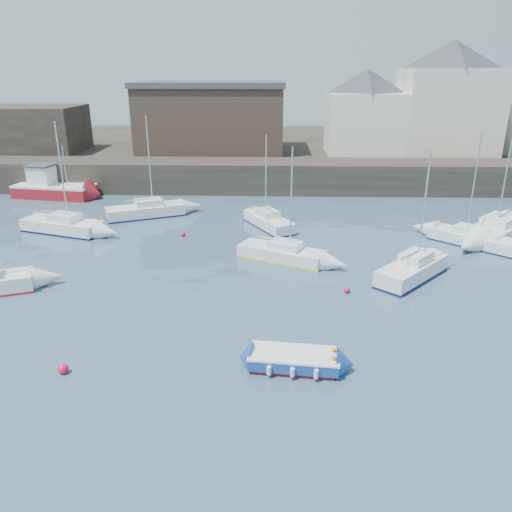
{
  "coord_description": "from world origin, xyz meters",
  "views": [
    {
      "loc": [
        0.86,
        -15.37,
        11.9
      ],
      "look_at": [
        0.0,
        12.0,
        1.5
      ],
      "focal_mm": 35.0,
      "sensor_mm": 36.0,
      "label": 1
    }
  ],
  "objects_px": {
    "sailboat_b": "(282,253)",
    "blue_dinghy": "(294,360)",
    "sailboat_e": "(63,225)",
    "sailboat_c": "(412,270)",
    "buoy_near": "(64,373)",
    "buoy_mid": "(347,293)",
    "buoy_far": "(183,236)",
    "sailboat_h": "(146,211)",
    "sailboat_d": "(473,239)",
    "sailboat_g": "(500,229)",
    "fishing_boat": "(52,187)",
    "sailboat_f": "(269,221)"
  },
  "relations": [
    {
      "from": "buoy_far",
      "to": "sailboat_h",
      "type": "bearing_deg",
      "value": 128.28
    },
    {
      "from": "sailboat_e",
      "to": "sailboat_c",
      "type": "bearing_deg",
      "value": -18.58
    },
    {
      "from": "fishing_boat",
      "to": "sailboat_g",
      "type": "distance_m",
      "value": 39.94
    },
    {
      "from": "sailboat_c",
      "to": "sailboat_h",
      "type": "xyz_separation_m",
      "value": [
        -19.06,
        12.62,
        -0.04
      ]
    },
    {
      "from": "buoy_far",
      "to": "buoy_mid",
      "type": "bearing_deg",
      "value": -41.64
    },
    {
      "from": "sailboat_e",
      "to": "sailboat_g",
      "type": "relative_size",
      "value": 0.81
    },
    {
      "from": "sailboat_f",
      "to": "sailboat_h",
      "type": "xyz_separation_m",
      "value": [
        -10.41,
        2.67,
        0.04
      ]
    },
    {
      "from": "sailboat_h",
      "to": "sailboat_g",
      "type": "bearing_deg",
      "value": -8.79
    },
    {
      "from": "sailboat_h",
      "to": "buoy_far",
      "type": "height_order",
      "value": "sailboat_h"
    },
    {
      "from": "sailboat_d",
      "to": "buoy_near",
      "type": "distance_m",
      "value": 28.33
    },
    {
      "from": "sailboat_d",
      "to": "sailboat_e",
      "type": "bearing_deg",
      "value": 176.2
    },
    {
      "from": "fishing_boat",
      "to": "sailboat_b",
      "type": "height_order",
      "value": "sailboat_b"
    },
    {
      "from": "sailboat_c",
      "to": "sailboat_g",
      "type": "xyz_separation_m",
      "value": [
        8.68,
        8.33,
        0.0
      ]
    },
    {
      "from": "sailboat_b",
      "to": "sailboat_f",
      "type": "relative_size",
      "value": 1.04
    },
    {
      "from": "blue_dinghy",
      "to": "sailboat_b",
      "type": "distance_m",
      "value": 12.55
    },
    {
      "from": "sailboat_g",
      "to": "blue_dinghy",
      "type": "bearing_deg",
      "value": -131.75
    },
    {
      "from": "buoy_mid",
      "to": "sailboat_f",
      "type": "bearing_deg",
      "value": 110.41
    },
    {
      "from": "sailboat_b",
      "to": "buoy_far",
      "type": "xyz_separation_m",
      "value": [
        -7.35,
        4.74,
        -0.48
      ]
    },
    {
      "from": "sailboat_f",
      "to": "sailboat_e",
      "type": "bearing_deg",
      "value": -173.69
    },
    {
      "from": "buoy_far",
      "to": "blue_dinghy",
      "type": "bearing_deg",
      "value": -66.23
    },
    {
      "from": "sailboat_b",
      "to": "blue_dinghy",
      "type": "bearing_deg",
      "value": -88.8
    },
    {
      "from": "sailboat_c",
      "to": "sailboat_f",
      "type": "bearing_deg",
      "value": 131.0
    },
    {
      "from": "buoy_mid",
      "to": "blue_dinghy",
      "type": "bearing_deg",
      "value": -113.52
    },
    {
      "from": "buoy_mid",
      "to": "sailboat_d",
      "type": "bearing_deg",
      "value": 39.62
    },
    {
      "from": "blue_dinghy",
      "to": "sailboat_c",
      "type": "height_order",
      "value": "sailboat_c"
    },
    {
      "from": "buoy_near",
      "to": "blue_dinghy",
      "type": "bearing_deg",
      "value": 4.16
    },
    {
      "from": "sailboat_d",
      "to": "sailboat_f",
      "type": "relative_size",
      "value": 1.09
    },
    {
      "from": "blue_dinghy",
      "to": "sailboat_f",
      "type": "bearing_deg",
      "value": 93.5
    },
    {
      "from": "fishing_boat",
      "to": "sailboat_d",
      "type": "xyz_separation_m",
      "value": [
        35.71,
        -12.92,
        -0.51
      ]
    },
    {
      "from": "sailboat_b",
      "to": "buoy_near",
      "type": "relative_size",
      "value": 17.19
    },
    {
      "from": "blue_dinghy",
      "to": "fishing_boat",
      "type": "relative_size",
      "value": 0.49
    },
    {
      "from": "sailboat_f",
      "to": "sailboat_g",
      "type": "height_order",
      "value": "sailboat_g"
    },
    {
      "from": "sailboat_b",
      "to": "sailboat_d",
      "type": "xyz_separation_m",
      "value": [
        13.64,
        3.38,
        -0.01
      ]
    },
    {
      "from": "sailboat_b",
      "to": "buoy_mid",
      "type": "xyz_separation_m",
      "value": [
        3.56,
        -4.96,
        -0.48
      ]
    },
    {
      "from": "fishing_boat",
      "to": "sailboat_b",
      "type": "distance_m",
      "value": 27.44
    },
    {
      "from": "sailboat_d",
      "to": "buoy_near",
      "type": "relative_size",
      "value": 18.11
    },
    {
      "from": "sailboat_f",
      "to": "sailboat_b",
      "type": "bearing_deg",
      "value": -82.49
    },
    {
      "from": "sailboat_c",
      "to": "buoy_mid",
      "type": "relative_size",
      "value": 22.11
    },
    {
      "from": "buoy_near",
      "to": "buoy_far",
      "type": "relative_size",
      "value": 1.25
    },
    {
      "from": "buoy_near",
      "to": "buoy_mid",
      "type": "bearing_deg",
      "value": 32.76
    },
    {
      "from": "sailboat_d",
      "to": "buoy_mid",
      "type": "distance_m",
      "value": 13.09
    },
    {
      "from": "sailboat_c",
      "to": "sailboat_f",
      "type": "relative_size",
      "value": 1.06
    },
    {
      "from": "fishing_boat",
      "to": "buoy_near",
      "type": "distance_m",
      "value": 32.2
    },
    {
      "from": "fishing_boat",
      "to": "sailboat_h",
      "type": "bearing_deg",
      "value": -31.2
    },
    {
      "from": "sailboat_c",
      "to": "sailboat_h",
      "type": "height_order",
      "value": "sailboat_h"
    },
    {
      "from": "sailboat_c",
      "to": "sailboat_g",
      "type": "height_order",
      "value": "sailboat_g"
    },
    {
      "from": "fishing_boat",
      "to": "buoy_far",
      "type": "xyz_separation_m",
      "value": [
        14.72,
        -11.56,
        -0.98
      ]
    },
    {
      "from": "fishing_boat",
      "to": "buoy_mid",
      "type": "distance_m",
      "value": 33.32
    },
    {
      "from": "blue_dinghy",
      "to": "sailboat_g",
      "type": "bearing_deg",
      "value": 48.25
    },
    {
      "from": "blue_dinghy",
      "to": "fishing_boat",
      "type": "distance_m",
      "value": 36.48
    }
  ]
}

